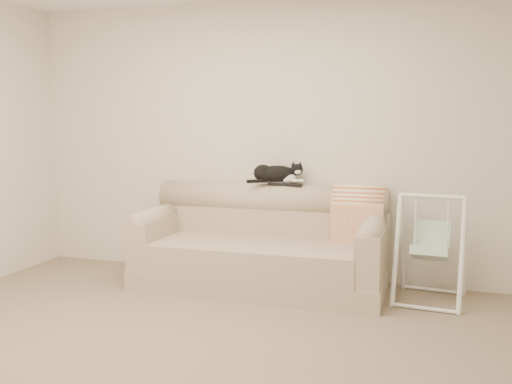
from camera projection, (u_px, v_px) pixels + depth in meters
ground_plane at (195, 355)px, 3.63m from camera, size 5.00×5.00×0.00m
room_shell at (192, 113)px, 3.44m from camera, size 5.04×4.04×2.60m
sofa at (262, 247)px, 5.13m from camera, size 2.20×0.93×0.90m
remote_a at (277, 184)px, 5.25m from camera, size 0.18×0.07×0.03m
remote_b at (293, 184)px, 5.19m from camera, size 0.18×0.08×0.02m
tuxedo_cat at (277, 174)px, 5.25m from camera, size 0.51×0.34×0.21m
throw_blanket at (359, 207)px, 5.05m from camera, size 0.45×0.38×0.58m
baby_swing at (431, 248)px, 4.68m from camera, size 0.60×0.64×0.90m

